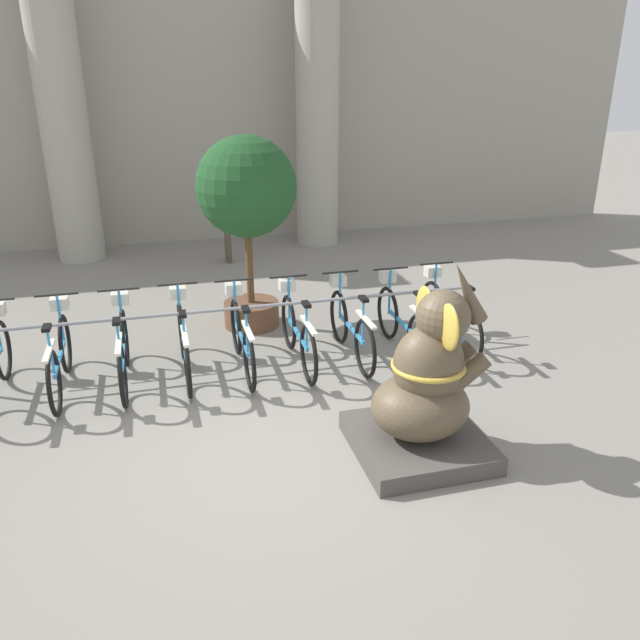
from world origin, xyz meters
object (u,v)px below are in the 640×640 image
at_px(bicycle_3, 184,342).
at_px(bicycle_5, 297,332).
at_px(bicycle_1, 60,356).
at_px(bicycle_2, 123,350).
at_px(bicycle_4, 242,337).
at_px(person_pedestrian, 226,211).
at_px(bicycle_8, 448,315).
at_px(elephant_statue, 426,391).
at_px(potted_tree, 247,198).
at_px(bicycle_6, 350,326).
at_px(bicycle_7, 402,322).

distance_m(bicycle_3, bicycle_5, 1.37).
distance_m(bicycle_1, bicycle_3, 1.37).
height_order(bicycle_2, bicycle_3, same).
xyz_separation_m(bicycle_4, person_pedestrian, (0.44, 4.75, 0.56)).
relative_size(bicycle_8, person_pedestrian, 1.08).
bearing_deg(bicycle_1, person_pedestrian, 62.27).
height_order(elephant_statue, potted_tree, potted_tree).
height_order(bicycle_6, potted_tree, potted_tree).
bearing_deg(bicycle_8, bicycle_1, -179.57).
distance_m(bicycle_1, person_pedestrian, 5.40).
height_order(bicycle_4, person_pedestrian, person_pedestrian).
distance_m(bicycle_4, bicycle_5, 0.69).
distance_m(bicycle_2, bicycle_3, 0.69).
bearing_deg(bicycle_8, bicycle_3, -180.00).
xyz_separation_m(bicycle_4, elephant_statue, (1.39, -2.23, 0.22)).
relative_size(bicycle_2, bicycle_3, 1.00).
distance_m(bicycle_5, bicycle_7, 1.37).
relative_size(bicycle_5, person_pedestrian, 1.08).
height_order(bicycle_3, bicycle_6, same).
distance_m(bicycle_3, bicycle_4, 0.69).
distance_m(bicycle_3, elephant_statue, 3.07).
height_order(bicycle_2, bicycle_8, same).
bearing_deg(bicycle_1, bicycle_5, -0.35).
xyz_separation_m(bicycle_8, potted_tree, (-2.40, 1.36, 1.41)).
distance_m(bicycle_4, bicycle_8, 2.74).
height_order(bicycle_1, person_pedestrian, person_pedestrian).
bearing_deg(potted_tree, bicycle_3, -127.11).
bearing_deg(bicycle_7, bicycle_3, 178.59).
bearing_deg(person_pedestrian, potted_tree, -91.78).
relative_size(bicycle_5, bicycle_8, 1.00).
distance_m(bicycle_5, potted_tree, 2.03).
distance_m(bicycle_7, potted_tree, 2.64).
bearing_deg(bicycle_8, bicycle_2, -179.51).
distance_m(bicycle_8, potted_tree, 3.10).
bearing_deg(bicycle_3, bicycle_6, -1.31).
height_order(bicycle_1, elephant_statue, elephant_statue).
distance_m(bicycle_2, potted_tree, 2.62).
bearing_deg(person_pedestrian, bicycle_2, -110.89).
distance_m(bicycle_3, person_pedestrian, 4.89).
bearing_deg(bicycle_8, person_pedestrian, 115.94).
distance_m(bicycle_2, bicycle_4, 1.37).
bearing_deg(elephant_statue, bicycle_3, 132.53).
height_order(bicycle_1, bicycle_2, same).
bearing_deg(bicycle_6, bicycle_4, 179.34).
relative_size(bicycle_1, person_pedestrian, 1.08).
relative_size(bicycle_3, elephant_statue, 0.95).
xyz_separation_m(bicycle_3, bicycle_8, (3.43, 0.00, 0.00)).
xyz_separation_m(bicycle_6, person_pedestrian, (-0.93, 4.77, 0.56)).
relative_size(bicycle_3, person_pedestrian, 1.08).
xyz_separation_m(bicycle_3, bicycle_6, (2.06, -0.05, 0.00)).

